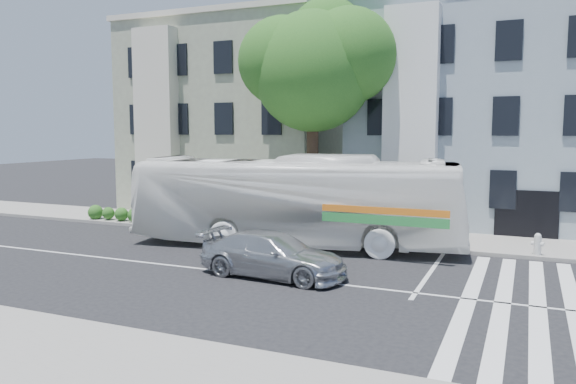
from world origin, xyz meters
The scene contains 11 objects.
ground centered at (0.00, 0.00, 0.00)m, with size 120.00×120.00×0.00m, color black.
sidewalk_far centered at (0.00, 8.00, 0.07)m, with size 80.00×4.00×0.15m, color gray.
sidewalk_near centered at (0.00, -8.00, 0.07)m, with size 80.00×4.00×0.15m, color gray.
building_left centered at (-7.00, 15.00, 5.50)m, with size 12.00×10.00×11.00m, color gray.
building_right centered at (7.00, 15.00, 5.50)m, with size 12.00×10.00×11.00m, color #8A9CA5.
street_tree centered at (0.06, 8.74, 7.83)m, with size 7.30×5.90×11.10m.
bus centered at (0.67, 4.85, 1.89)m, with size 13.60×3.18×3.79m, color white.
sedan centered at (1.81, 0.11, 0.73)m, with size 5.00×2.03×1.45m, color silver.
hedge centered at (-7.17, 6.49, 0.50)m, with size 8.50×0.84×0.70m, color #33621F, non-canonical shape.
traffic_signal centered at (2.00, 6.41, 2.40)m, with size 0.39×0.51×3.72m.
fire_hydrant centered at (9.84, 6.30, 0.57)m, with size 0.47×0.27×0.82m.
Camera 1 is at (9.41, -16.30, 4.78)m, focal length 35.00 mm.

